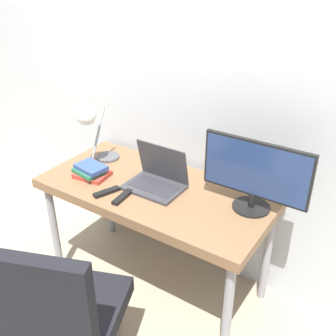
% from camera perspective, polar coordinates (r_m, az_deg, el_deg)
% --- Properties ---
extents(ground_plane, '(12.00, 12.00, 0.00)m').
position_cam_1_polar(ground_plane, '(2.64, -6.11, -20.54)').
color(ground_plane, tan).
extents(wall_back, '(8.00, 0.05, 2.60)m').
position_cam_1_polar(wall_back, '(2.45, 3.58, 12.09)').
color(wall_back, silver).
rests_on(wall_back, ground_plane).
extents(desk, '(1.40, 0.68, 0.77)m').
position_cam_1_polar(desk, '(2.39, -1.80, -4.30)').
color(desk, brown).
rests_on(desk, ground_plane).
extents(laptop, '(0.34, 0.25, 0.26)m').
position_cam_1_polar(laptop, '(2.34, -1.66, -1.57)').
color(laptop, '#38383D').
rests_on(laptop, desk).
extents(monitor, '(0.59, 0.21, 0.40)m').
position_cam_1_polar(monitor, '(2.11, 12.55, -0.77)').
color(monitor, black).
rests_on(monitor, desk).
extents(desk_lamp, '(0.16, 0.31, 0.43)m').
position_cam_1_polar(desk_lamp, '(2.51, -11.25, 6.49)').
color(desk_lamp, '#4C4C51').
rests_on(desk_lamp, desk).
extents(office_chair, '(0.65, 0.67, 0.98)m').
position_cam_1_polar(office_chair, '(1.99, -15.35, -19.67)').
color(office_chair, black).
rests_on(office_chair, ground_plane).
extents(book_stack, '(0.22, 0.18, 0.08)m').
position_cam_1_polar(book_stack, '(2.50, -11.13, -0.48)').
color(book_stack, '#B2382D').
rests_on(book_stack, desk).
extents(tv_remote, '(0.05, 0.17, 0.02)m').
position_cam_1_polar(tv_remote, '(2.26, -6.63, -4.20)').
color(tv_remote, black).
rests_on(tv_remote, desk).
extents(media_remote, '(0.09, 0.17, 0.02)m').
position_cam_1_polar(media_remote, '(2.32, -8.89, -3.45)').
color(media_remote, black).
rests_on(media_remote, desk).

